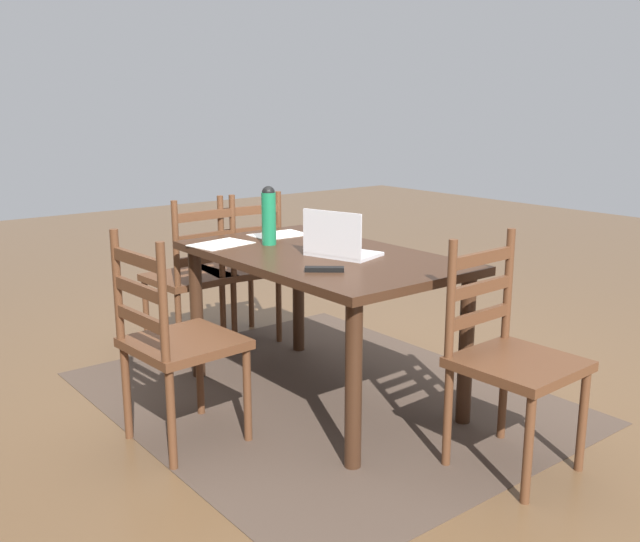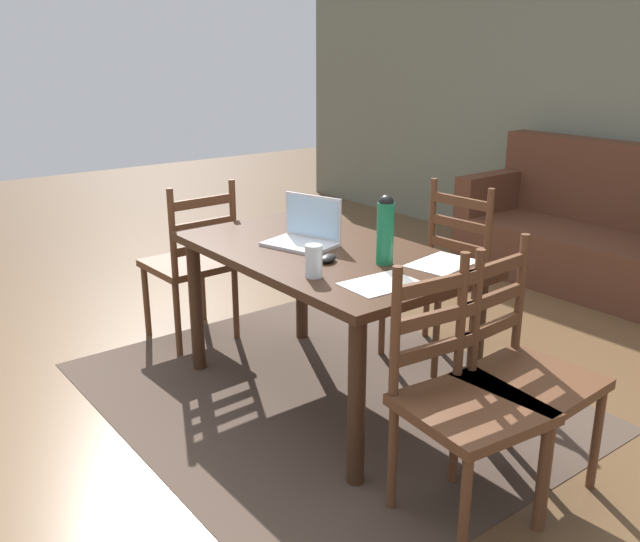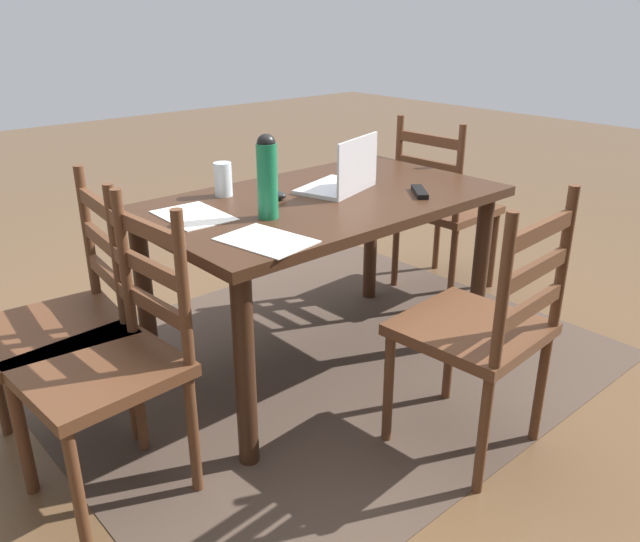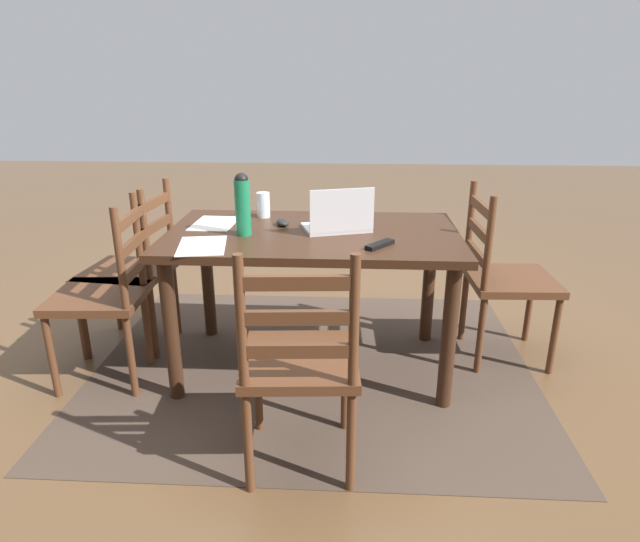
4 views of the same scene
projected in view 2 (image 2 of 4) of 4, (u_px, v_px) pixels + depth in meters
The scene contains 15 objects.
ground_plane at pixel (323, 395), 3.43m from camera, with size 14.00×14.00×0.00m, color brown.
area_rug at pixel (323, 394), 3.43m from camera, with size 2.31×1.90×0.01m, color #47382D.
dining_table at pixel (324, 271), 3.23m from camera, with size 1.45×0.85×0.75m.
chair_right_near at pixel (464, 401), 2.43m from camera, with size 0.48×0.48×0.95m.
chair_far_head at pixel (438, 276), 3.75m from camera, with size 0.47×0.47×0.95m.
chair_left_near at pixel (192, 264), 3.95m from camera, with size 0.46×0.46×0.95m.
chair_right_far at pixel (522, 375), 2.62m from camera, with size 0.47×0.47×0.95m.
couch at pixel (591, 235), 4.97m from camera, with size 1.80×0.80×1.00m.
laptop at pixel (306, 232), 3.27m from camera, with size 0.37×0.31×0.23m.
water_bottle at pixel (385, 228), 2.94m from camera, with size 0.07×0.07×0.30m.
drinking_glass at pixel (314, 261), 2.80m from camera, with size 0.07×0.07×0.14m, color silver.
computer_mouse at pixel (328, 258), 3.01m from camera, with size 0.06×0.10×0.03m, color black.
tv_remote at pixel (321, 226), 3.57m from camera, with size 0.04×0.17×0.02m, color black.
paper_stack_left at pixel (381, 284), 2.73m from camera, with size 0.21×0.30×0.00m, color white.
paper_stack_right at pixel (442, 263), 2.99m from camera, with size 0.21×0.30×0.00m, color white.
Camera 2 is at (2.42, -1.89, 1.65)m, focal length 38.76 mm.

